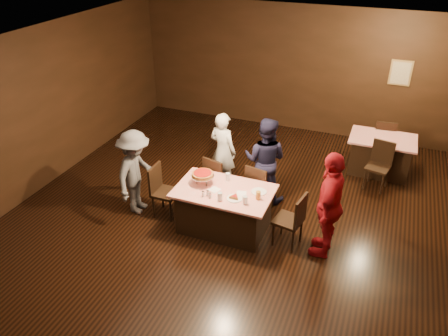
{
  "coord_description": "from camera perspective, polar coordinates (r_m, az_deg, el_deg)",
  "views": [
    {
      "loc": [
        2.02,
        -5.08,
        4.63
      ],
      "look_at": [
        -0.3,
        0.8,
        1.0
      ],
      "focal_mm": 35.0,
      "sensor_mm": 36.0,
      "label": 1
    }
  ],
  "objects": [
    {
      "name": "condiments",
      "position": [
        6.96,
        -2.24,
        -3.43
      ],
      "size": [
        0.17,
        0.1,
        0.09
      ],
      "color": "silver",
      "rests_on": "main_table"
    },
    {
      "name": "chair_end_right",
      "position": [
        7.05,
        8.4,
        -6.65
      ],
      "size": [
        0.49,
        0.49,
        0.95
      ],
      "primitive_type": "cube",
      "rotation": [
        0.0,
        0.0,
        -1.74
      ],
      "color": "black",
      "rests_on": "ground"
    },
    {
      "name": "chair_end_left",
      "position": [
        7.71,
        -7.63,
        -3.08
      ],
      "size": [
        0.42,
        0.42,
        0.95
      ],
      "primitive_type": "cube",
      "rotation": [
        0.0,
        0.0,
        1.58
      ],
      "color": "black",
      "rests_on": "ground"
    },
    {
      "name": "room",
      "position": [
        6.02,
        -0.08,
        5.35
      ],
      "size": [
        10.0,
        10.04,
        3.02
      ],
      "color": "black",
      "rests_on": "ground"
    },
    {
      "name": "glass_front_right",
      "position": [
        6.78,
        2.77,
        -4.21
      ],
      "size": [
        0.08,
        0.08,
        0.14
      ],
      "primitive_type": "cylinder",
      "color": "silver",
      "rests_on": "main_table"
    },
    {
      "name": "glass_amber",
      "position": [
        6.9,
        4.5,
        -3.59
      ],
      "size": [
        0.08,
        0.08,
        0.14
      ],
      "primitive_type": "cylinder",
      "color": "#BF7F26",
      "rests_on": "main_table"
    },
    {
      "name": "chair_far_right",
      "position": [
        7.79,
        4.77,
        -2.51
      ],
      "size": [
        0.5,
        0.5,
        0.95
      ],
      "primitive_type": "cube",
      "rotation": [
        0.0,
        0.0,
        2.93
      ],
      "color": "black",
      "rests_on": "ground"
    },
    {
      "name": "chair_far_left",
      "position": [
        8.02,
        -0.69,
        -1.4
      ],
      "size": [
        0.51,
        0.51,
        0.95
      ],
      "primitive_type": "cube",
      "rotation": [
        0.0,
        0.0,
        2.89
      ],
      "color": "black",
      "rests_on": "ground"
    },
    {
      "name": "napkin_center",
      "position": [
        7.05,
        2.27,
        -3.35
      ],
      "size": [
        0.19,
        0.19,
        0.01
      ],
      "primitive_type": "cube",
      "rotation": [
        0.0,
        0.0,
        0.21
      ],
      "color": "white",
      "rests_on": "main_table"
    },
    {
      "name": "chair_back_near",
      "position": [
        8.91,
        19.48,
        0.17
      ],
      "size": [
        0.5,
        0.5,
        0.95
      ],
      "primitive_type": "cube",
      "rotation": [
        0.0,
        0.0,
        -0.2
      ],
      "color": "black",
      "rests_on": "ground"
    },
    {
      "name": "main_table",
      "position": [
        7.36,
        0.0,
        -5.41
      ],
      "size": [
        1.6,
        1.0,
        0.77
      ],
      "primitive_type": "cube",
      "color": "red",
      "rests_on": "ground"
    },
    {
      "name": "pizza_stand",
      "position": [
        7.22,
        -2.81,
        -0.84
      ],
      "size": [
        0.38,
        0.38,
        0.22
      ],
      "color": "black",
      "rests_on": "main_table"
    },
    {
      "name": "glass_back",
      "position": [
        7.36,
        0.5,
        -1.18
      ],
      "size": [
        0.08,
        0.08,
        0.14
      ],
      "primitive_type": "cylinder",
      "color": "silver",
      "rests_on": "main_table"
    },
    {
      "name": "plate_empty",
      "position": [
        7.11,
        4.58,
        -3.1
      ],
      "size": [
        0.25,
        0.25,
        0.01
      ],
      "primitive_type": "cylinder",
      "color": "white",
      "rests_on": "main_table"
    },
    {
      "name": "plate_with_slice",
      "position": [
        6.91,
        1.38,
        -3.88
      ],
      "size": [
        0.25,
        0.25,
        0.06
      ],
      "color": "white",
      "rests_on": "main_table"
    },
    {
      "name": "chair_back_far",
      "position": [
        10.08,
        20.05,
        3.58
      ],
      "size": [
        0.46,
        0.46,
        0.95
      ],
      "primitive_type": "cube",
      "rotation": [
        0.0,
        0.0,
        3.25
      ],
      "color": "black",
      "rests_on": "ground"
    },
    {
      "name": "napkin_left",
      "position": [
        7.15,
        -1.27,
        -2.83
      ],
      "size": [
        0.21,
        0.21,
        0.01
      ],
      "primitive_type": "cube",
      "rotation": [
        0.0,
        0.0,
        -0.35
      ],
      "color": "white",
      "rests_on": "main_table"
    },
    {
      "name": "diner_grey_knit",
      "position": [
        7.75,
        -11.45,
        -0.57
      ],
      "size": [
        0.63,
        1.04,
        1.57
      ],
      "primitive_type": "imported",
      "rotation": [
        0.0,
        0.0,
        1.62
      ],
      "color": "#55555A",
      "rests_on": "ground"
    },
    {
      "name": "diner_navy_hoodie",
      "position": [
        7.96,
        5.38,
        1.05
      ],
      "size": [
        0.8,
        0.62,
        1.63
      ],
      "primitive_type": "imported",
      "rotation": [
        0.0,
        0.0,
        3.15
      ],
      "color": "black",
      "rests_on": "ground"
    },
    {
      "name": "diner_white_jacket",
      "position": [
        8.33,
        -0.15,
        2.25
      ],
      "size": [
        0.64,
        0.5,
        1.55
      ],
      "primitive_type": "imported",
      "rotation": [
        0.0,
        0.0,
        2.9
      ],
      "color": "white",
      "rests_on": "ground"
    },
    {
      "name": "glass_front_left",
      "position": [
        6.86,
        -0.53,
        -3.74
      ],
      "size": [
        0.08,
        0.08,
        0.14
      ],
      "primitive_type": "cylinder",
      "color": "silver",
      "rests_on": "main_table"
    },
    {
      "name": "back_table",
      "position": [
        9.57,
        19.71,
        1.63
      ],
      "size": [
        1.3,
        0.9,
        0.77
      ],
      "primitive_type": "cube",
      "color": "#AD0D0B",
      "rests_on": "ground"
    },
    {
      "name": "diner_red_shirt",
      "position": [
        6.77,
        13.6,
        -4.7
      ],
      "size": [
        0.46,
        1.05,
        1.77
      ],
      "primitive_type": "imported",
      "rotation": [
        0.0,
        0.0,
        -1.6
      ],
      "color": "#A5111B",
      "rests_on": "ground"
    }
  ]
}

